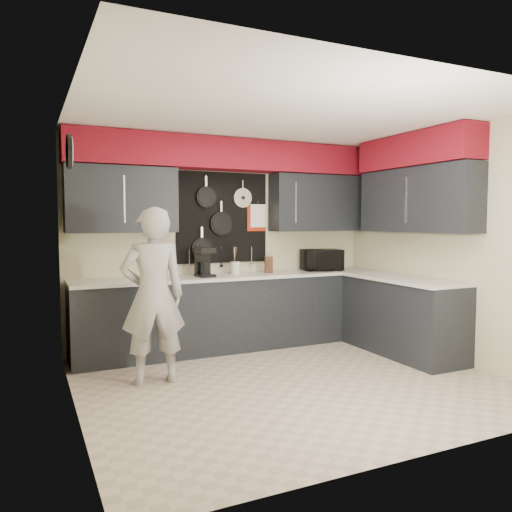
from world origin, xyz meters
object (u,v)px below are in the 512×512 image
utensil_crock (235,268)px  knife_block (269,265)px  microwave (322,260)px  coffee_maker (204,262)px  person (153,296)px

utensil_crock → knife_block: bearing=-9.3°
microwave → utensil_crock: bearing=-170.9°
utensil_crock → coffee_maker: (-0.45, -0.11, 0.10)m
knife_block → coffee_maker: bearing=-160.4°
microwave → knife_block: (-0.79, 0.00, -0.04)m
utensil_crock → microwave: bearing=-3.4°
knife_block → microwave: bearing=16.7°
knife_block → utensil_crock: 0.44m
coffee_maker → person: size_ratio=0.20×
knife_block → utensil_crock: knife_block is taller
utensil_crock → coffee_maker: bearing=-165.8°
coffee_maker → utensil_crock: bearing=7.7°
utensil_crock → coffee_maker: coffee_maker is taller
knife_block → utensil_crock: size_ratio=1.36×
knife_block → person: size_ratio=0.12×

